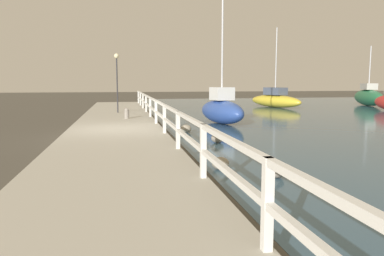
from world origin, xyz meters
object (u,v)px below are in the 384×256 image
(dock_lamp, at_px, (117,69))
(sailboat_blue, at_px, (222,109))
(sailboat_green, at_px, (368,97))
(mooring_bollard, at_px, (127,113))
(sailboat_yellow, at_px, (275,100))

(dock_lamp, distance_m, sailboat_blue, 6.37)
(dock_lamp, xyz_separation_m, sailboat_green, (20.71, 7.30, -1.96))
(sailboat_blue, bearing_deg, sailboat_green, 23.09)
(mooring_bollard, distance_m, dock_lamp, 4.13)
(sailboat_blue, height_order, sailboat_green, sailboat_blue)
(mooring_bollard, height_order, dock_lamp, dock_lamp)
(sailboat_yellow, xyz_separation_m, sailboat_blue, (-7.20, -10.32, 0.09))
(sailboat_yellow, bearing_deg, sailboat_blue, -141.44)
(mooring_bollard, height_order, sailboat_blue, sailboat_blue)
(mooring_bollard, distance_m, sailboat_yellow, 15.68)
(sailboat_blue, distance_m, sailboat_green, 19.06)
(sailboat_green, bearing_deg, dock_lamp, -143.74)
(dock_lamp, bearing_deg, sailboat_blue, -34.71)
(mooring_bollard, distance_m, sailboat_green, 22.99)
(mooring_bollard, xyz_separation_m, sailboat_yellow, (11.75, 10.39, 0.02))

